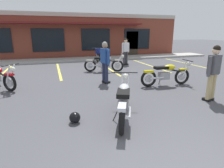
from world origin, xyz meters
The scene contains 12 objects.
ground_plane centered at (0.00, 4.05, 0.00)m, with size 80.00×80.00×0.00m, color #47474C.
sidewalk_kerb centered at (0.00, 12.59, 0.07)m, with size 22.00×1.80×0.14m, color #A8A59E.
brick_storefront_building centered at (0.00, 16.35, 1.74)m, with size 18.31×6.00×3.47m.
painted_stall_lines centered at (0.00, 8.99, 0.00)m, with size 13.94×4.80×0.01m.
motorcycle_foreground_classic centered at (-0.14, 2.33, 0.46)m, with size 1.14×1.98×0.98m.
motorcycle_red_sportbike centered at (1.50, 10.66, 0.53)m, with size 0.81×2.09×0.98m.
motorcycle_black_cruiser centered at (2.50, 4.58, 0.46)m, with size 2.11×0.66×0.98m.
motorcycle_silver_naked centered at (0.90, 7.90, 0.46)m, with size 2.04×0.98×0.98m.
person_in_shorts_foreground centered at (2.78, 9.63, 0.95)m, with size 0.60×0.37×1.68m.
person_by_back_row centered at (0.33, 5.67, 0.95)m, with size 0.35×0.61×1.68m.
person_near_building centered at (2.82, 2.69, 0.95)m, with size 0.60×0.36×1.68m.
helmet_on_pavement centered at (-1.30, 2.44, 0.13)m, with size 0.26×0.26×0.26m.
Camera 1 is at (-1.70, -1.64, 2.03)m, focal length 30.40 mm.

